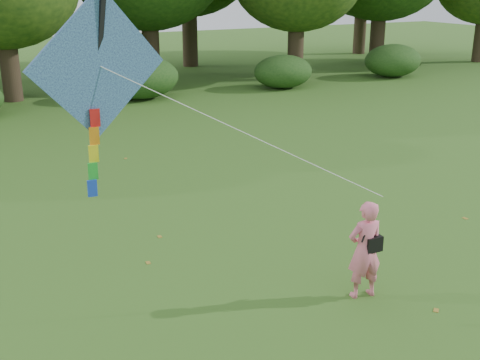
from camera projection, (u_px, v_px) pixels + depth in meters
name	position (u px, v px, depth m)	size (l,w,h in m)	color
ground	(308.00, 297.00, 10.03)	(100.00, 100.00, 0.00)	#265114
man_kite_flyer	(365.00, 250.00, 9.81)	(0.61, 0.40, 1.69)	#E76D86
crossbody_bag	(372.00, 243.00, 9.80)	(0.43, 0.20, 0.69)	black
flying_kite	(99.00, 70.00, 8.32)	(5.11, 1.68, 3.24)	#244FA0
shrub_band	(53.00, 87.00, 24.28)	(39.15, 3.22, 1.88)	#264919
fallen_leaves	(245.00, 228.00, 12.80)	(9.53, 12.14, 0.01)	olive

